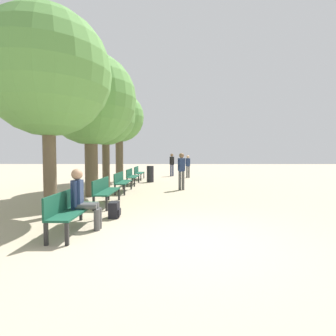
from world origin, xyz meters
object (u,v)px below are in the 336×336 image
at_px(tree_row_0, 48,74).
at_px(pedestrian_far, 181,169).
at_px(backpack, 114,210).
at_px(bench_row_3, 132,175).
at_px(trash_bin, 150,174).
at_px(bench_row_0, 71,207).
at_px(person_seated, 83,197).
at_px(bench_row_1, 105,189).
at_px(tree_row_3, 119,118).
at_px(tree_row_1, 90,100).
at_px(pedestrian_mid, 172,163).
at_px(pedestrian_near, 188,165).
at_px(tree_row_2, 105,116).
at_px(bench_row_2, 122,180).
at_px(bench_row_4, 138,172).

distance_m(tree_row_0, pedestrian_far, 6.88).
bearing_deg(backpack, bench_row_3, 95.15).
bearing_deg(tree_row_0, trash_bin, 77.88).
distance_m(bench_row_0, person_seated, 0.31).
bearing_deg(pedestrian_far, bench_row_0, -111.87).
xyz_separation_m(bench_row_1, trash_bin, (0.90, 6.95, -0.03)).
height_order(tree_row_3, backpack, tree_row_3).
xyz_separation_m(tree_row_1, pedestrian_mid, (3.14, 9.46, -2.70)).
bearing_deg(backpack, pedestrian_far, 70.05).
relative_size(bench_row_0, tree_row_1, 0.34).
bearing_deg(pedestrian_near, tree_row_2, -125.65).
relative_size(pedestrian_mid, pedestrian_far, 1.01).
relative_size(bench_row_2, pedestrian_near, 1.19).
xyz_separation_m(bench_row_0, trash_bin, (0.90, 9.80, -0.03)).
xyz_separation_m(bench_row_1, bench_row_2, (0.00, 2.85, 0.00)).
bearing_deg(bench_row_4, bench_row_3, -90.00).
bearing_deg(bench_row_3, pedestrian_mid, 68.53).
bearing_deg(bench_row_1, person_seated, -85.27).
relative_size(bench_row_0, bench_row_2, 1.00).
bearing_deg(backpack, tree_row_2, 105.79).
bearing_deg(tree_row_2, tree_row_3, 90.00).
height_order(tree_row_2, pedestrian_mid, tree_row_2).
relative_size(tree_row_2, person_seated, 3.73).
bearing_deg(pedestrian_far, bench_row_1, -125.75).
relative_size(tree_row_2, trash_bin, 5.10).
xyz_separation_m(tree_row_1, backpack, (1.62, -3.47, -3.47)).
distance_m(bench_row_2, pedestrian_mid, 8.68).
xyz_separation_m(bench_row_4, tree_row_0, (-0.96, -10.22, 3.10)).
xyz_separation_m(bench_row_2, bench_row_4, (0.00, 5.69, 0.00)).
xyz_separation_m(tree_row_1, pedestrian_near, (4.25, 8.19, -2.77)).
xyz_separation_m(bench_row_2, pedestrian_near, (3.29, 7.12, 0.40)).
bearing_deg(pedestrian_near, pedestrian_mid, 131.31).
xyz_separation_m(person_seated, backpack, (0.44, 1.06, -0.49)).
xyz_separation_m(person_seated, trash_bin, (0.67, 9.70, -0.21)).
relative_size(bench_row_4, tree_row_0, 0.36).
height_order(bench_row_3, tree_row_2, tree_row_2).
relative_size(bench_row_3, tree_row_0, 0.36).
relative_size(bench_row_0, bench_row_4, 1.00).
bearing_deg(bench_row_0, pedestrian_mid, 81.20).
distance_m(bench_row_1, person_seated, 2.76).
bearing_deg(tree_row_1, tree_row_0, -90.00).
height_order(bench_row_1, person_seated, person_seated).
bearing_deg(tree_row_3, pedestrian_far, -46.24).
bearing_deg(trash_bin, pedestrian_near, 51.57).
bearing_deg(bench_row_4, tree_row_2, -102.02).
bearing_deg(tree_row_2, bench_row_2, -51.42).
bearing_deg(tree_row_3, tree_row_1, -90.00).
xyz_separation_m(tree_row_1, tree_row_2, (-0.00, 2.27, -0.26)).
bearing_deg(bench_row_4, trash_bin, -60.43).
distance_m(bench_row_4, pedestrian_mid, 3.50).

